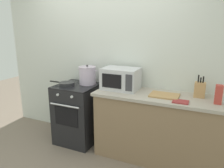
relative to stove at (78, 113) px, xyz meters
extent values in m
plane|color=#7A6B5B|center=(0.35, -0.60, -0.46)|extent=(10.00, 10.00, 0.00)
cube|color=silver|center=(0.65, 0.37, 0.79)|extent=(4.40, 0.10, 2.50)
cube|color=#8C7051|center=(1.25, 0.02, -0.02)|extent=(1.64, 0.56, 0.88)
cube|color=#ADA393|center=(1.25, 0.02, 0.44)|extent=(1.70, 0.60, 0.04)
cube|color=black|center=(0.00, 0.00, -0.01)|extent=(0.60, 0.60, 0.90)
cube|color=black|center=(0.00, 0.00, 0.45)|extent=(0.60, 0.60, 0.02)
cube|color=black|center=(0.00, -0.30, 0.06)|extent=(0.39, 0.01, 0.28)
cylinder|color=silver|center=(0.00, -0.33, 0.24)|extent=(0.48, 0.02, 0.02)
cylinder|color=silver|center=(-0.12, -0.31, 0.38)|extent=(0.04, 0.02, 0.04)
cylinder|color=silver|center=(0.12, -0.31, 0.38)|extent=(0.04, 0.02, 0.04)
cylinder|color=silver|center=(0.12, 0.12, 0.59)|extent=(0.25, 0.25, 0.26)
cylinder|color=silver|center=(0.12, 0.12, 0.73)|extent=(0.26, 0.26, 0.01)
sphere|color=black|center=(0.12, 0.12, 0.75)|extent=(0.03, 0.03, 0.03)
cylinder|color=silver|center=(-0.03, 0.12, 0.68)|extent=(0.05, 0.01, 0.01)
cylinder|color=silver|center=(0.27, 0.12, 0.68)|extent=(0.05, 0.01, 0.01)
cylinder|color=#28282B|center=(-0.12, -0.08, 0.48)|extent=(0.23, 0.23, 0.05)
cylinder|color=black|center=(-0.33, -0.08, 0.49)|extent=(0.20, 0.02, 0.02)
cube|color=silver|center=(0.69, 0.08, 0.61)|extent=(0.50, 0.36, 0.30)
cube|color=black|center=(0.63, -0.10, 0.61)|extent=(0.28, 0.01, 0.19)
cube|color=#38383D|center=(0.87, -0.10, 0.61)|extent=(0.09, 0.01, 0.22)
cube|color=tan|center=(1.32, 0.00, 0.47)|extent=(0.36, 0.26, 0.02)
cube|color=tan|center=(1.73, 0.14, 0.55)|extent=(0.13, 0.10, 0.19)
cylinder|color=black|center=(1.70, 0.14, 0.70)|extent=(0.02, 0.02, 0.09)
cylinder|color=black|center=(1.73, 0.14, 0.68)|extent=(0.02, 0.02, 0.06)
cylinder|color=black|center=(1.75, 0.14, 0.69)|extent=(0.02, 0.02, 0.08)
cube|color=#B73D33|center=(1.93, -0.03, 0.57)|extent=(0.08, 0.08, 0.22)
cube|color=#993333|center=(1.54, -0.16, 0.47)|extent=(0.18, 0.14, 0.02)
camera|label=1|loc=(1.81, -2.68, 1.31)|focal=34.89mm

